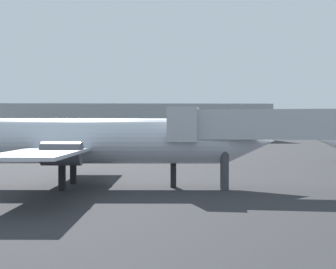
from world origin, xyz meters
name	(u,v)px	position (x,y,z in m)	size (l,w,h in m)	color
airplane_at_gate	(79,141)	(-4.34, 25.53, 3.90)	(32.62, 25.27, 12.27)	silver
jet_bridge	(269,126)	(11.22, 23.23, 5.14)	(18.11, 4.84, 6.70)	#B2B7BC
terminal_building	(138,123)	(-4.48, 138.83, 6.11)	(87.85, 27.15, 12.23)	#999EA3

